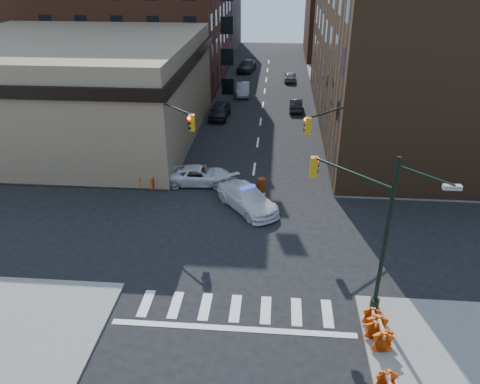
% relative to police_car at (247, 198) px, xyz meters
% --- Properties ---
extents(ground, '(140.00, 140.00, 0.00)m').
position_rel_police_car_xyz_m(ground, '(0.12, -3.40, -0.79)').
color(ground, black).
rests_on(ground, ground).
extents(sidewalk_nw, '(34.00, 54.50, 0.15)m').
position_rel_police_car_xyz_m(sidewalk_nw, '(-22.88, 29.35, -0.72)').
color(sidewalk_nw, gray).
rests_on(sidewalk_nw, ground).
extents(sidewalk_ne, '(34.00, 54.50, 0.15)m').
position_rel_police_car_xyz_m(sidewalk_ne, '(23.12, 29.35, -0.72)').
color(sidewalk_ne, gray).
rests_on(sidewalk_ne, ground).
extents(bank_building, '(22.00, 22.00, 9.00)m').
position_rel_police_car_xyz_m(bank_building, '(-16.88, 13.10, 3.71)').
color(bank_building, '#857057').
rests_on(bank_building, ground).
extents(commercial_row_ne, '(14.00, 34.00, 14.00)m').
position_rel_police_car_xyz_m(commercial_row_ne, '(13.12, 19.10, 6.21)').
color(commercial_row_ne, '#4D341F').
rests_on(commercial_row_ne, ground).
extents(filler_nw, '(20.00, 18.00, 16.00)m').
position_rel_police_car_xyz_m(filler_nw, '(-15.88, 58.60, 7.21)').
color(filler_nw, brown).
rests_on(filler_nw, ground).
extents(filler_ne, '(16.00, 16.00, 12.00)m').
position_rel_police_car_xyz_m(filler_ne, '(14.12, 54.60, 5.21)').
color(filler_ne, '#582C1C').
rests_on(filler_ne, ground).
extents(signal_pole_se, '(5.40, 5.27, 8.00)m').
position_rel_police_car_xyz_m(signal_pole_se, '(6.16, -8.92, 3.82)').
color(signal_pole_se, black).
rests_on(signal_pole_se, sidewalk_se).
extents(signal_pole_nw, '(3.58, 3.67, 8.00)m').
position_rel_police_car_xyz_m(signal_pole_nw, '(-5.73, 1.94, 3.55)').
color(signal_pole_nw, black).
rests_on(signal_pole_nw, sidewalk_nw).
extents(signal_pole_ne, '(3.67, 3.58, 8.00)m').
position_rel_police_car_xyz_m(signal_pole_ne, '(5.96, 1.95, 3.55)').
color(signal_pole_ne, black).
rests_on(signal_pole_ne, sidewalk_ne).
extents(tree_ne_near, '(3.00, 3.00, 4.85)m').
position_rel_police_car_xyz_m(tree_ne_near, '(7.62, 22.60, 2.70)').
color(tree_ne_near, black).
rests_on(tree_ne_near, sidewalk_ne).
extents(tree_ne_far, '(3.00, 3.00, 4.85)m').
position_rel_police_car_xyz_m(tree_ne_far, '(7.62, 30.60, 2.70)').
color(tree_ne_far, black).
rests_on(tree_ne_far, sidewalk_ne).
extents(police_car, '(5.09, 5.68, 1.59)m').
position_rel_police_car_xyz_m(police_car, '(0.00, 0.00, 0.00)').
color(police_car, white).
rests_on(police_car, ground).
extents(pickup, '(5.06, 2.52, 1.38)m').
position_rel_police_car_xyz_m(pickup, '(-3.87, 3.56, -0.10)').
color(pickup, white).
rests_on(pickup, ground).
extents(parked_car_wnear, '(2.16, 4.85, 1.62)m').
position_rel_police_car_xyz_m(parked_car_wnear, '(-4.29, 19.50, 0.02)').
color(parked_car_wnear, black).
rests_on(parked_car_wnear, ground).
extents(parked_car_wfar, '(1.87, 4.59, 1.48)m').
position_rel_police_car_xyz_m(parked_car_wfar, '(-2.49, 28.57, -0.05)').
color(parked_car_wfar, '#989CA1').
rests_on(parked_car_wfar, ground).
extents(parked_car_wdeep, '(2.88, 5.67, 1.58)m').
position_rel_police_car_xyz_m(parked_car_wdeep, '(-2.93, 41.69, -0.00)').
color(parked_car_wdeep, black).
rests_on(parked_car_wdeep, ground).
extents(parked_car_enear, '(1.44, 3.97, 1.30)m').
position_rel_police_car_xyz_m(parked_car_enear, '(3.84, 22.83, -0.14)').
color(parked_car_enear, black).
rests_on(parked_car_enear, ground).
extents(parked_car_efar, '(1.63, 3.91, 1.32)m').
position_rel_police_car_xyz_m(parked_car_efar, '(3.39, 36.21, -0.13)').
color(parked_car_efar, gray).
rests_on(parked_car_efar, ground).
extents(pedestrian_a, '(0.60, 0.41, 1.61)m').
position_rel_police_car_xyz_m(pedestrian_a, '(-6.81, 2.60, 0.16)').
color(pedestrian_a, black).
rests_on(pedestrian_a, sidewalk_nw).
extents(pedestrian_b, '(0.95, 0.88, 1.56)m').
position_rel_police_car_xyz_m(pedestrian_b, '(-10.01, 4.25, 0.14)').
color(pedestrian_b, black).
rests_on(pedestrian_b, sidewalk_nw).
extents(pedestrian_c, '(0.95, 0.91, 1.59)m').
position_rel_police_car_xyz_m(pedestrian_c, '(-10.72, 4.80, 0.15)').
color(pedestrian_c, '#1F262F').
rests_on(pedestrian_c, sidewalk_nw).
extents(barrel_road, '(0.77, 0.77, 1.06)m').
position_rel_police_car_xyz_m(barrel_road, '(0.84, 2.60, -0.26)').
color(barrel_road, '#BF4609').
rests_on(barrel_road, ground).
extents(barrel_bank, '(0.69, 0.69, 0.96)m').
position_rel_police_car_xyz_m(barrel_bank, '(-3.79, 4.69, -0.31)').
color(barrel_bank, '#F1430B').
rests_on(barrel_bank, ground).
extents(barricade_se_a, '(0.65, 1.25, 0.93)m').
position_rel_police_car_xyz_m(barricade_se_a, '(6.52, -11.40, -0.18)').
color(barricade_se_a, red).
rests_on(barricade_se_a, sidewalk_se).
extents(barricade_se_b, '(0.72, 1.38, 1.02)m').
position_rel_police_car_xyz_m(barricade_se_b, '(6.71, -12.09, -0.13)').
color(barricade_se_b, orange).
rests_on(barricade_se_b, sidewalk_se).
extents(barricade_se_c, '(0.90, 1.39, 0.96)m').
position_rel_police_car_xyz_m(barricade_se_c, '(6.71, -11.90, -0.16)').
color(barricade_se_c, red).
rests_on(barricade_se_c, sidewalk_se).
extents(barricade_nw_a, '(1.40, 0.92, 0.96)m').
position_rel_police_car_xyz_m(barricade_nw_a, '(-7.50, 2.30, -0.16)').
color(barricade_nw_a, '#D8620A').
rests_on(barricade_nw_a, sidewalk_nw).
extents(barricade_nw_b, '(1.23, 0.76, 0.86)m').
position_rel_police_car_xyz_m(barricade_nw_b, '(-9.57, 3.43, -0.21)').
color(barricade_nw_b, orange).
rests_on(barricade_nw_b, sidewalk_nw).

